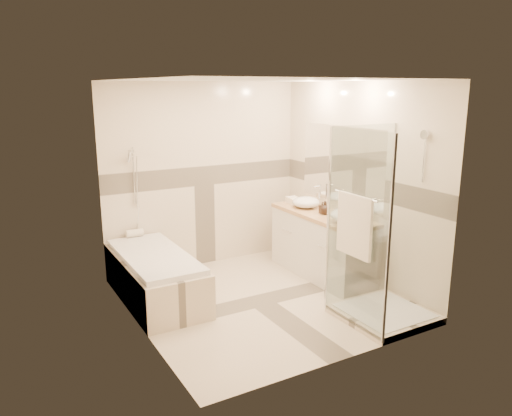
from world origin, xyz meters
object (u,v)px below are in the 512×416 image
amenity_bottle_a (322,208)px  amenity_bottle_b (325,208)px  vessel_sink_near (306,202)px  shower_enclosure (373,273)px  vanity (322,244)px  vessel_sink_far (348,215)px  bathtub (155,274)px

amenity_bottle_a → amenity_bottle_b: (0.00, -0.06, 0.01)m
amenity_bottle_b → vessel_sink_near: bearing=90.0°
shower_enclosure → amenity_bottle_a: (0.27, 1.27, 0.42)m
vanity → amenity_bottle_a: bearing=-176.8°
vessel_sink_far → vessel_sink_near: bearing=90.0°
shower_enclosure → vessel_sink_far: shower_enclosure is taller
shower_enclosure → amenity_bottle_a: size_ratio=13.88×
bathtub → amenity_bottle_b: (2.13, -0.41, 0.63)m
amenity_bottle_a → bathtub: bearing=170.6°
vessel_sink_far → amenity_bottle_a: vessel_sink_far is taller
bathtub → vanity: size_ratio=1.05×
vanity → vessel_sink_far: bearing=-92.2°
vessel_sink_near → amenity_bottle_a: size_ratio=2.51×
vessel_sink_far → amenity_bottle_a: (0.00, 0.51, -0.01)m
amenity_bottle_a → vessel_sink_far: bearing=-90.0°
vessel_sink_near → vessel_sink_far: 0.86m
bathtub → vessel_sink_near: bearing=0.1°
bathtub → amenity_bottle_a: size_ratio=11.56×
bathtub → vessel_sink_far: size_ratio=4.01×
shower_enclosure → amenity_bottle_a: bearing=77.9°
amenity_bottle_a → shower_enclosure: bearing=-102.1°
bathtub → vanity: 2.18m
vessel_sink_far → amenity_bottle_a: size_ratio=2.89×
vanity → vessel_sink_near: 0.61m
vanity → amenity_bottle_b: bearing=-108.0°
shower_enclosure → vessel_sink_near: 1.70m
vessel_sink_far → bathtub: bearing=158.0°
amenity_bottle_b → amenity_bottle_a: bearing=90.0°
shower_enclosure → vessel_sink_far: 0.92m
vanity → amenity_bottle_b: size_ratio=9.51×
vanity → vessel_sink_far: 0.72m
vanity → amenity_bottle_a: size_ratio=11.02×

